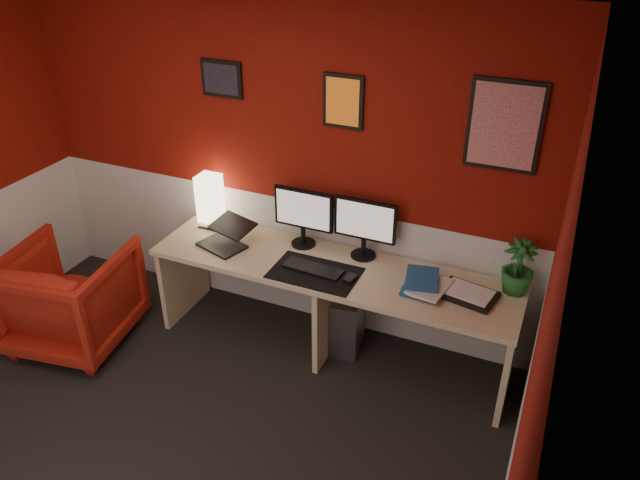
# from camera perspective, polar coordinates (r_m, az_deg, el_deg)

# --- Properties ---
(ground) EXTENTS (4.00, 3.50, 0.01)m
(ground) POSITION_cam_1_polar(r_m,az_deg,el_deg) (4.08, -15.52, -19.18)
(ground) COLOR black
(ground) RESTS_ON ground
(ceiling) EXTENTS (4.00, 3.50, 0.01)m
(ceiling) POSITION_cam_1_polar(r_m,az_deg,el_deg) (2.80, -22.68, 17.14)
(ceiling) COLOR white
(ceiling) RESTS_ON ground
(wall_back) EXTENTS (4.00, 0.01, 2.50)m
(wall_back) POSITION_cam_1_polar(r_m,az_deg,el_deg) (4.53, -4.24, 6.88)
(wall_back) COLOR maroon
(wall_back) RESTS_ON ground
(wall_right) EXTENTS (0.01, 3.50, 2.50)m
(wall_right) POSITION_cam_1_polar(r_m,az_deg,el_deg) (2.61, 18.47, -14.57)
(wall_right) COLOR maroon
(wall_right) RESTS_ON ground
(wainscot_back) EXTENTS (4.00, 0.01, 1.00)m
(wainscot_back) POSITION_cam_1_polar(r_m,az_deg,el_deg) (4.87, -3.94, -1.29)
(wainscot_back) COLOR silver
(wainscot_back) RESTS_ON ground
(desk) EXTENTS (2.60, 0.65, 0.73)m
(desk) POSITION_cam_1_polar(r_m,az_deg,el_deg) (4.47, 1.03, -6.45)
(desk) COLOR #D1B886
(desk) RESTS_ON ground
(shoji_lamp) EXTENTS (0.16, 0.16, 0.40)m
(shoji_lamp) POSITION_cam_1_polar(r_m,az_deg,el_deg) (4.77, -10.13, 3.47)
(shoji_lamp) COLOR #FFE5B2
(shoji_lamp) RESTS_ON desk
(laptop) EXTENTS (0.38, 0.32, 0.22)m
(laptop) POSITION_cam_1_polar(r_m,az_deg,el_deg) (4.50, -9.18, 0.60)
(laptop) COLOR black
(laptop) RESTS_ON desk
(monitor_left) EXTENTS (0.45, 0.06, 0.58)m
(monitor_left) POSITION_cam_1_polar(r_m,az_deg,el_deg) (4.39, -1.60, 2.87)
(monitor_left) COLOR black
(monitor_left) RESTS_ON desk
(monitor_right) EXTENTS (0.45, 0.06, 0.58)m
(monitor_right) POSITION_cam_1_polar(r_m,az_deg,el_deg) (4.25, 4.16, 1.85)
(monitor_right) COLOR black
(monitor_right) RESTS_ON desk
(desk_mat) EXTENTS (0.60, 0.38, 0.01)m
(desk_mat) POSITION_cam_1_polar(r_m,az_deg,el_deg) (4.19, -0.47, -3.06)
(desk_mat) COLOR black
(desk_mat) RESTS_ON desk
(keyboard) EXTENTS (0.43, 0.17, 0.02)m
(keyboard) POSITION_cam_1_polar(r_m,az_deg,el_deg) (4.22, -0.67, -2.66)
(keyboard) COLOR black
(keyboard) RESTS_ON desk_mat
(mouse) EXTENTS (0.07, 0.11, 0.03)m
(mouse) POSITION_cam_1_polar(r_m,az_deg,el_deg) (4.11, 2.76, -3.61)
(mouse) COLOR black
(mouse) RESTS_ON desk_mat
(book_bottom) EXTENTS (0.24, 0.32, 0.03)m
(book_bottom) POSITION_cam_1_polar(r_m,az_deg,el_deg) (4.12, 7.85, -3.89)
(book_bottom) COLOR #1D5089
(book_bottom) RESTS_ON desk
(book_middle) EXTENTS (0.27, 0.34, 0.02)m
(book_middle) POSITION_cam_1_polar(r_m,az_deg,el_deg) (4.09, 8.69, -3.83)
(book_middle) COLOR silver
(book_middle) RESTS_ON book_bottom
(book_top) EXTENTS (0.26, 0.32, 0.03)m
(book_top) POSITION_cam_1_polar(r_m,az_deg,el_deg) (4.08, 7.95, -3.39)
(book_top) COLOR #1D5089
(book_top) RESTS_ON book_middle
(zen_tray) EXTENTS (0.39, 0.31, 0.03)m
(zen_tray) POSITION_cam_1_polar(r_m,az_deg,el_deg) (4.07, 13.55, -4.94)
(zen_tray) COLOR black
(zen_tray) RESTS_ON desk
(potted_plant) EXTENTS (0.24, 0.24, 0.37)m
(potted_plant) POSITION_cam_1_polar(r_m,az_deg,el_deg) (4.11, 17.90, -2.39)
(potted_plant) COLOR #19591E
(potted_plant) RESTS_ON desk
(pc_tower) EXTENTS (0.27, 0.48, 0.45)m
(pc_tower) POSITION_cam_1_polar(r_m,az_deg,el_deg) (4.63, 2.69, -7.17)
(pc_tower) COLOR #99999E
(pc_tower) RESTS_ON ground
(armchair) EXTENTS (0.94, 0.96, 0.77)m
(armchair) POSITION_cam_1_polar(r_m,az_deg,el_deg) (4.93, -22.12, -4.87)
(armchair) COLOR #B7200F
(armchair) RESTS_ON ground
(art_left) EXTENTS (0.32, 0.02, 0.26)m
(art_left) POSITION_cam_1_polar(r_m,az_deg,el_deg) (4.50, -9.10, 14.56)
(art_left) COLOR black
(art_left) RESTS_ON wall_back
(art_center) EXTENTS (0.28, 0.02, 0.36)m
(art_center) POSITION_cam_1_polar(r_m,az_deg,el_deg) (4.11, 2.16, 12.71)
(art_center) COLOR orange
(art_center) RESTS_ON wall_back
(art_right) EXTENTS (0.44, 0.02, 0.56)m
(art_right) POSITION_cam_1_polar(r_m,az_deg,el_deg) (3.88, 16.73, 10.11)
(art_right) COLOR red
(art_right) RESTS_ON wall_back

